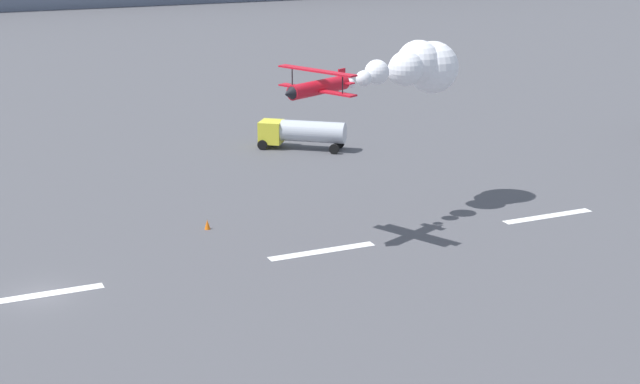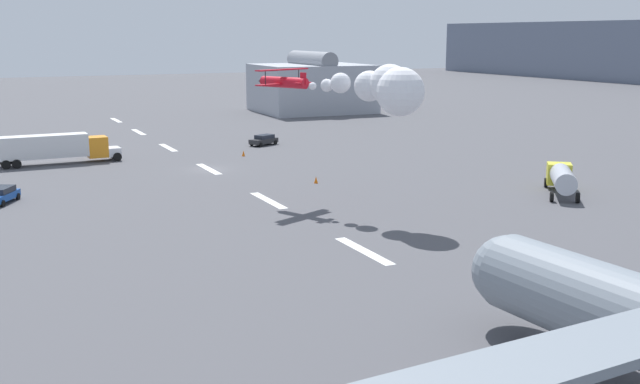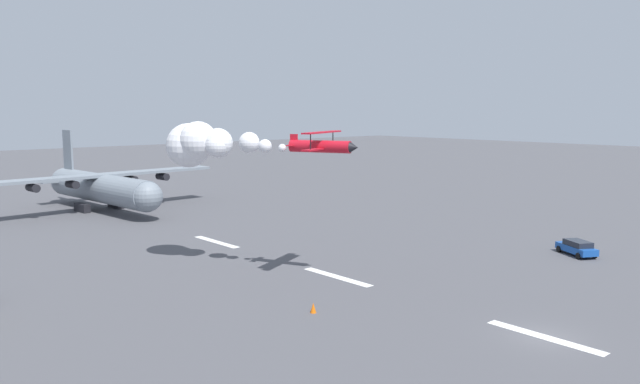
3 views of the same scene
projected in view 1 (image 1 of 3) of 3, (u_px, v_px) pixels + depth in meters
ground_plane at (39, 295)px, 60.31m from camera, size 440.00×440.00×0.00m
runway_stripe_3 at (39, 295)px, 60.31m from camera, size 8.00×0.90×0.01m
runway_stripe_4 at (322, 251)px, 67.89m from camera, size 8.00×0.90×0.01m
runway_stripe_5 at (548, 216)px, 75.48m from camera, size 8.00×0.90×0.01m
stunt_biplane_red at (416, 67)px, 74.33m from camera, size 17.55×10.70×4.29m
fuel_tanker_truck at (301, 132)px, 95.56m from camera, size 8.31×7.20×2.90m
traffic_cone_far at (207, 224)px, 72.39m from camera, size 0.44×0.44×0.75m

